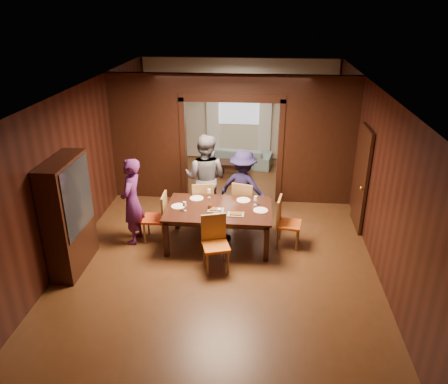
# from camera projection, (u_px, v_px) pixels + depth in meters

# --- Properties ---
(floor) EXTENTS (9.00, 9.00, 0.00)m
(floor) POSITION_uv_depth(u_px,v_px,m) (225.00, 231.00, 8.93)
(floor) COLOR #4F3116
(floor) RESTS_ON ground
(ceiling) EXTENTS (5.50, 9.00, 0.02)m
(ceiling) POSITION_uv_depth(u_px,v_px,m) (225.00, 88.00, 7.75)
(ceiling) COLOR silver
(ceiling) RESTS_ON room_walls
(room_walls) EXTENTS (5.52, 9.01, 2.90)m
(room_walls) POSITION_uv_depth(u_px,v_px,m) (232.00, 134.00, 10.03)
(room_walls) COLOR black
(room_walls) RESTS_ON floor
(person_purple) EXTENTS (0.44, 0.64, 1.70)m
(person_purple) POSITION_uv_depth(u_px,v_px,m) (132.00, 201.00, 8.23)
(person_purple) COLOR #521D56
(person_purple) RESTS_ON floor
(person_grey) EXTENTS (1.04, 0.88, 1.88)m
(person_grey) POSITION_uv_depth(u_px,v_px,m) (205.00, 178.00, 9.05)
(person_grey) COLOR #525259
(person_grey) RESTS_ON floor
(person_navy) EXTENTS (1.15, 0.88, 1.57)m
(person_navy) POSITION_uv_depth(u_px,v_px,m) (243.00, 187.00, 9.03)
(person_navy) COLOR #1A1637
(person_navy) RESTS_ON floor
(sofa) EXTENTS (1.96, 1.00, 0.55)m
(sofa) POSITION_uv_depth(u_px,v_px,m) (238.00, 156.00, 12.32)
(sofa) COLOR #7EA1A5
(sofa) RESTS_ON floor
(serving_bowl) EXTENTS (0.34, 0.34, 0.08)m
(serving_bowl) POSITION_uv_depth(u_px,v_px,m) (222.00, 205.00, 8.20)
(serving_bowl) COLOR black
(serving_bowl) RESTS_ON dining_table
(dining_table) EXTENTS (1.98, 1.23, 0.76)m
(dining_table) POSITION_uv_depth(u_px,v_px,m) (219.00, 226.00, 8.33)
(dining_table) COLOR black
(dining_table) RESTS_ON floor
(coffee_table) EXTENTS (0.80, 0.50, 0.40)m
(coffee_table) POSITION_uv_depth(u_px,v_px,m) (234.00, 169.00, 11.61)
(coffee_table) COLOR black
(coffee_table) RESTS_ON floor
(chair_left) EXTENTS (0.45, 0.45, 0.97)m
(chair_left) POSITION_uv_depth(u_px,v_px,m) (155.00, 217.00, 8.44)
(chair_left) COLOR red
(chair_left) RESTS_ON floor
(chair_right) EXTENTS (0.50, 0.50, 0.97)m
(chair_right) POSITION_uv_depth(u_px,v_px,m) (289.00, 223.00, 8.23)
(chair_right) COLOR #D95514
(chair_right) RESTS_ON floor
(chair_far_l) EXTENTS (0.52, 0.52, 0.97)m
(chair_far_l) POSITION_uv_depth(u_px,v_px,m) (203.00, 202.00, 9.06)
(chair_far_l) COLOR #F04516
(chair_far_l) RESTS_ON floor
(chair_far_r) EXTENTS (0.54, 0.54, 0.97)m
(chair_far_r) POSITION_uv_depth(u_px,v_px,m) (245.00, 202.00, 9.05)
(chair_far_r) COLOR orange
(chair_far_r) RESTS_ON floor
(chair_near) EXTENTS (0.55, 0.55, 0.97)m
(chair_near) POSITION_uv_depth(u_px,v_px,m) (216.00, 244.00, 7.50)
(chair_near) COLOR #D66314
(chair_near) RESTS_ON floor
(hutch) EXTENTS (0.40, 1.20, 2.00)m
(hutch) POSITION_uv_depth(u_px,v_px,m) (68.00, 215.00, 7.37)
(hutch) COLOR black
(hutch) RESTS_ON floor
(door_right) EXTENTS (0.06, 0.90, 2.10)m
(door_right) POSITION_uv_depth(u_px,v_px,m) (362.00, 179.00, 8.74)
(door_right) COLOR black
(door_right) RESTS_ON floor
(window_far) EXTENTS (1.20, 0.03, 1.30)m
(window_far) POSITION_uv_depth(u_px,v_px,m) (239.00, 101.00, 12.28)
(window_far) COLOR silver
(window_far) RESTS_ON back_wall
(curtain_left) EXTENTS (0.35, 0.06, 2.40)m
(curtain_left) POSITION_uv_depth(u_px,v_px,m) (213.00, 117.00, 12.49)
(curtain_left) COLOR white
(curtain_left) RESTS_ON back_wall
(curtain_right) EXTENTS (0.35, 0.06, 2.40)m
(curtain_right) POSITION_uv_depth(u_px,v_px,m) (265.00, 118.00, 12.36)
(curtain_right) COLOR white
(curtain_right) RESTS_ON back_wall
(plate_left) EXTENTS (0.27, 0.27, 0.01)m
(plate_left) POSITION_uv_depth(u_px,v_px,m) (178.00, 206.00, 8.23)
(plate_left) COLOR white
(plate_left) RESTS_ON dining_table
(plate_far_l) EXTENTS (0.27, 0.27, 0.01)m
(plate_far_l) POSITION_uv_depth(u_px,v_px,m) (197.00, 198.00, 8.56)
(plate_far_l) COLOR white
(plate_far_l) RESTS_ON dining_table
(plate_far_r) EXTENTS (0.27, 0.27, 0.01)m
(plate_far_r) POSITION_uv_depth(u_px,v_px,m) (243.00, 200.00, 8.48)
(plate_far_r) COLOR white
(plate_far_r) RESTS_ON dining_table
(plate_right) EXTENTS (0.27, 0.27, 0.01)m
(plate_right) POSITION_uv_depth(u_px,v_px,m) (261.00, 210.00, 8.07)
(plate_right) COLOR white
(plate_right) RESTS_ON dining_table
(plate_near) EXTENTS (0.27, 0.27, 0.01)m
(plate_near) POSITION_uv_depth(u_px,v_px,m) (217.00, 217.00, 7.84)
(plate_near) COLOR silver
(plate_near) RESTS_ON dining_table
(platter_a) EXTENTS (0.30, 0.20, 0.04)m
(platter_a) POSITION_uv_depth(u_px,v_px,m) (216.00, 210.00, 8.08)
(platter_a) COLOR gray
(platter_a) RESTS_ON dining_table
(platter_b) EXTENTS (0.30, 0.20, 0.04)m
(platter_b) POSITION_uv_depth(u_px,v_px,m) (236.00, 214.00, 7.91)
(platter_b) COLOR gray
(platter_b) RESTS_ON dining_table
(wineglass_left) EXTENTS (0.08, 0.08, 0.18)m
(wineglass_left) POSITION_uv_depth(u_px,v_px,m) (185.00, 206.00, 8.04)
(wineglass_left) COLOR silver
(wineglass_left) RESTS_ON dining_table
(wineglass_far) EXTENTS (0.08, 0.08, 0.18)m
(wineglass_far) POSITION_uv_depth(u_px,v_px,m) (209.00, 193.00, 8.58)
(wineglass_far) COLOR white
(wineglass_far) RESTS_ON dining_table
(wineglass_right) EXTENTS (0.08, 0.08, 0.18)m
(wineglass_right) POSITION_uv_depth(u_px,v_px,m) (256.00, 201.00, 8.27)
(wineglass_right) COLOR silver
(wineglass_right) RESTS_ON dining_table
(tumbler) EXTENTS (0.07, 0.07, 0.14)m
(tumbler) POSITION_uv_depth(u_px,v_px,m) (219.00, 212.00, 7.86)
(tumbler) COLOR white
(tumbler) RESTS_ON dining_table
(condiment_jar) EXTENTS (0.08, 0.08, 0.11)m
(condiment_jar) POSITION_uv_depth(u_px,v_px,m) (210.00, 206.00, 8.11)
(condiment_jar) COLOR #492611
(condiment_jar) RESTS_ON dining_table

